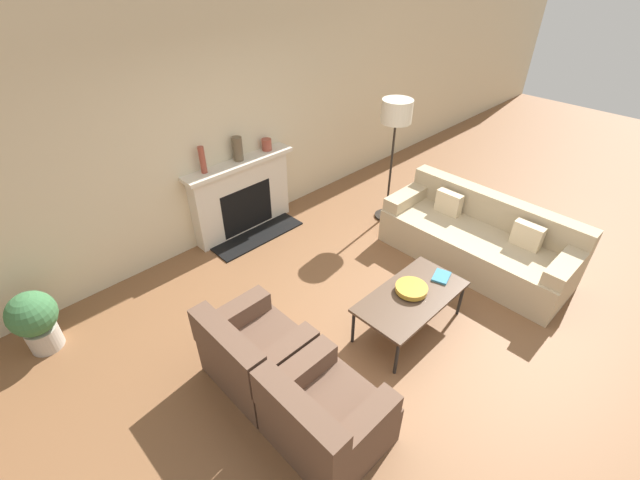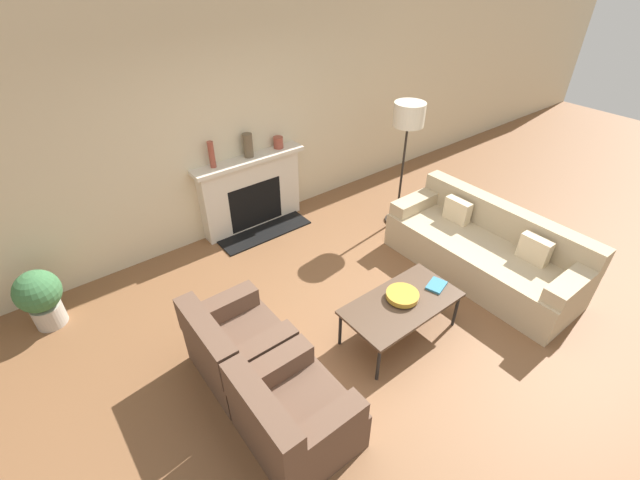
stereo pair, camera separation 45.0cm
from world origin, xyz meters
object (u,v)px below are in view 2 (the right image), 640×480
object	(u,v)px
bowl	(402,295)
potted_plant	(40,296)
mantel_vase_left	(212,155)
mantel_vase_center_right	(278,142)
mantel_vase_center_left	(248,145)
fireplace	(252,193)
coffee_table	(402,305)
armchair_far	(238,347)
armchair_near	(293,416)
book	(436,285)
couch	(484,251)
floor_lamp	(408,124)

from	to	relation	value
bowl	potted_plant	bearing A→B (deg)	140.51
mantel_vase_left	mantel_vase_center_right	bearing A→B (deg)	0.00
mantel_vase_center_right	mantel_vase_center_left	bearing A→B (deg)	180.00
fireplace	mantel_vase_left	size ratio (longest dim) A/B	4.70
coffee_table	potted_plant	distance (m)	3.57
armchair_far	potted_plant	xyz separation A→B (m)	(-1.27, 1.72, 0.07)
armchair_near	potted_plant	xyz separation A→B (m)	(-1.27, 2.58, 0.07)
coffee_table	mantel_vase_left	size ratio (longest dim) A/B	3.59
fireplace	book	size ratio (longest dim) A/B	6.21
couch	coffee_table	bearing A→B (deg)	-86.22
mantel_vase_left	mantel_vase_center_left	distance (m)	0.49
couch	potted_plant	xyz separation A→B (m)	(-4.22, 2.21, 0.07)
armchair_far	bowl	xyz separation A→B (m)	(1.49, -0.56, 0.18)
couch	armchair_far	bearing A→B (deg)	-99.50
couch	potted_plant	size ratio (longest dim) A/B	3.39
couch	coffee_table	xyz separation A→B (m)	(-1.50, -0.10, 0.11)
couch	mantel_vase_center_right	world-z (taller)	mantel_vase_center_right
floor_lamp	potted_plant	distance (m)	4.46
floor_lamp	mantel_vase_center_right	bearing A→B (deg)	134.82
floor_lamp	fireplace	bearing A→B (deg)	144.75
bowl	couch	bearing A→B (deg)	2.49
fireplace	mantel_vase_center_left	xyz separation A→B (m)	(0.02, 0.02, 0.67)
mantel_vase_left	potted_plant	distance (m)	2.33
fireplace	mantel_vase_center_right	xyz separation A→B (m)	(0.47, 0.02, 0.59)
couch	bowl	size ratio (longest dim) A/B	7.01
couch	floor_lamp	xyz separation A→B (m)	(0.03, 1.39, 1.11)
couch	fireplace	bearing A→B (deg)	-147.96
armchair_near	armchair_far	distance (m)	0.86
mantel_vase_left	floor_lamp	bearing A→B (deg)	-29.03
mantel_vase_center_right	potted_plant	size ratio (longest dim) A/B	0.23
fireplace	mantel_vase_center_left	world-z (taller)	mantel_vase_center_left
fireplace	mantel_vase_left	xyz separation A→B (m)	(-0.47, 0.02, 0.68)
armchair_far	floor_lamp	xyz separation A→B (m)	(2.99, 0.90, 1.11)
armchair_far	armchair_near	bearing A→B (deg)	-180.00
fireplace	floor_lamp	distance (m)	2.19
fireplace	mantel_vase_center_right	distance (m)	0.75
couch	armchair_near	bearing A→B (deg)	-82.95
couch	floor_lamp	distance (m)	1.78
book	mantel_vase_center_left	xyz separation A→B (m)	(-0.51, 2.71, 0.71)
mantel_vase_center_right	potted_plant	world-z (taller)	mantel_vase_center_right
couch	book	bearing A→B (deg)	-81.91
coffee_table	potted_plant	size ratio (longest dim) A/B	1.78
mantel_vase_center_left	mantel_vase_center_right	world-z (taller)	mantel_vase_center_left
book	potted_plant	distance (m)	3.95
potted_plant	floor_lamp	bearing A→B (deg)	-10.88
armchair_far	mantel_vase_center_right	distance (m)	2.87
bowl	mantel_vase_center_left	size ratio (longest dim) A/B	1.05
armchair_near	floor_lamp	distance (m)	3.64
armchair_near	couch	bearing A→B (deg)	-82.95
mantel_vase_center_left	potted_plant	distance (m)	2.79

